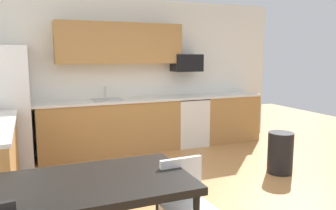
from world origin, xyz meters
TOP-DOWN VIEW (x-y plane):
  - ground_plane at (0.00, 0.00)m, footprint 12.00×12.00m
  - wall_back at (0.00, 2.65)m, footprint 5.80×0.10m
  - cabinet_run_back at (-0.54, 2.30)m, footprint 2.41×0.60m
  - cabinet_run_back_right at (1.83, 2.30)m, footprint 1.14×0.60m
  - countertop_back at (0.00, 2.30)m, footprint 4.80×0.64m
  - upper_cabinets_back at (-0.30, 2.43)m, footprint 2.20×0.34m
  - refrigerator at (-2.18, 2.22)m, footprint 0.76×0.70m
  - oven_range at (0.96, 2.30)m, footprint 0.60×0.60m
  - microwave at (0.96, 2.40)m, footprint 0.54×0.36m
  - sink_basin at (-0.58, 2.30)m, footprint 0.48×0.40m
  - sink_faucet at (-0.58, 2.48)m, footprint 0.02×0.02m
  - dining_table at (-1.38, -0.91)m, footprint 1.40×0.90m
  - chair_near_table at (-0.66, -0.99)m, footprint 0.41×0.41m
  - trash_bin at (1.50, 0.37)m, footprint 0.36×0.36m

SIDE VIEW (x-z plane):
  - ground_plane at x=0.00m, z-range 0.00..0.00m
  - trash_bin at x=1.50m, z-range 0.00..0.60m
  - cabinet_run_back at x=-0.54m, z-range 0.00..0.90m
  - cabinet_run_back_right at x=1.83m, z-range 0.00..0.90m
  - oven_range at x=0.96m, z-range 0.00..0.91m
  - chair_near_table at x=-0.66m, z-range 0.08..0.93m
  - dining_table at x=-1.38m, z-range 0.33..1.10m
  - sink_basin at x=-0.58m, z-range 0.81..0.95m
  - countertop_back at x=0.00m, z-range 0.90..0.94m
  - refrigerator at x=-2.18m, z-range 0.00..1.84m
  - sink_faucet at x=-0.58m, z-range 0.92..1.16m
  - wall_back at x=0.00m, z-range 0.00..2.70m
  - microwave at x=0.96m, z-range 1.39..1.71m
  - upper_cabinets_back at x=-0.30m, z-range 1.55..2.25m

